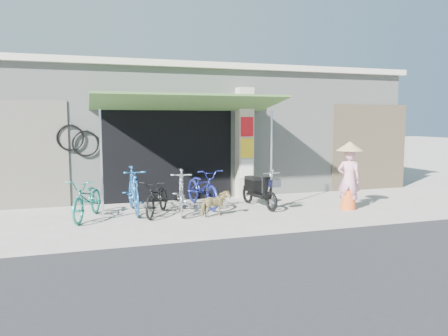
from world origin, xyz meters
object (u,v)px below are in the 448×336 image
object	(u,v)px
moped	(258,190)
nun	(349,175)
bike_blue	(134,190)
bike_teal	(88,199)
street_dog	(215,204)
bike_navy	(202,188)
bike_silver	(182,191)
bike_black	(157,197)

from	to	relation	value
moped	nun	bearing A→B (deg)	-33.07
bike_blue	nun	size ratio (longest dim) A/B	1.09
bike_teal	moped	size ratio (longest dim) A/B	1.04
nun	street_dog	bearing A→B (deg)	31.70
moped	bike_blue	bearing A→B (deg)	167.40
bike_teal	bike_navy	bearing A→B (deg)	30.39
bike_teal	bike_silver	size ratio (longest dim) A/B	1.01
bike_silver	moped	world-z (taller)	bike_silver
bike_teal	bike_navy	size ratio (longest dim) A/B	0.93
bike_teal	bike_black	bearing A→B (deg)	16.66
bike_silver	moped	xyz separation A→B (m)	(1.94, 0.11, -0.08)
bike_teal	street_dog	distance (m)	2.76
street_dog	moped	bearing A→B (deg)	-80.83
bike_navy	bike_blue	bearing A→B (deg)	178.62
street_dog	bike_silver	bearing A→B (deg)	24.97
bike_black	bike_silver	bearing A→B (deg)	30.69
nun	bike_blue	bearing A→B (deg)	21.63
bike_black	nun	distance (m)	4.54
bike_blue	bike_black	size ratio (longest dim) A/B	1.15
bike_black	nun	xyz separation A→B (m)	(4.45, -0.77, 0.41)
bike_blue	bike_silver	distance (m)	1.10
moped	bike_navy	bearing A→B (deg)	153.30
bike_black	bike_navy	world-z (taller)	bike_navy
bike_navy	bike_silver	bearing A→B (deg)	-147.43
street_dog	bike_black	bearing A→B (deg)	44.17
bike_black	street_dog	world-z (taller)	bike_black
bike_navy	nun	world-z (taller)	nun
bike_silver	street_dog	xyz separation A→B (m)	(0.62, -0.63, -0.22)
bike_silver	moped	size ratio (longest dim) A/B	1.03
bike_blue	bike_navy	xyz separation A→B (m)	(1.69, 0.19, -0.05)
bike_teal	bike_blue	bearing A→B (deg)	37.78
bike_teal	bike_navy	world-z (taller)	bike_navy
bike_blue	street_dog	size ratio (longest dim) A/B	2.61
moped	nun	distance (m)	2.19
bike_silver	bike_teal	bearing A→B (deg)	-167.73
bike_silver	nun	bearing A→B (deg)	1.03
bike_blue	bike_navy	size ratio (longest dim) A/B	0.97
bike_teal	nun	bearing A→B (deg)	11.30
nun	bike_silver	bearing A→B (deg)	23.19
bike_silver	bike_navy	xyz separation A→B (m)	(0.65, 0.55, -0.02)
street_dog	bike_navy	bearing A→B (deg)	-21.10
bike_black	bike_silver	distance (m)	0.57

